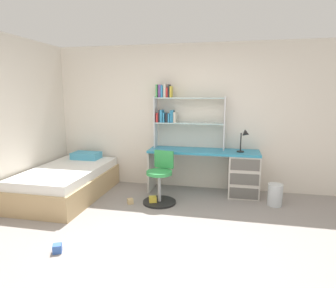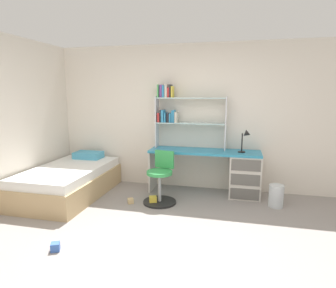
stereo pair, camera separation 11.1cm
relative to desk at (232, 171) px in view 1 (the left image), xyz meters
name	(u,v)px [view 1 (the left image)]	position (x,y,z in m)	size (l,w,h in m)	color
ground_plane	(161,254)	(-0.76, -2.02, -0.43)	(5.94, 5.61, 0.02)	gray
room_shell	(100,122)	(-1.98, -0.82, 0.86)	(5.94, 5.61, 2.55)	silver
desk	(232,171)	(0.00, 0.00, 0.00)	(1.86, 0.52, 0.75)	teal
bookshelf_hutch	(178,111)	(-0.96, 0.14, 0.98)	(1.23, 0.22, 1.11)	silver
desk_lamp	(245,137)	(0.18, -0.05, 0.59)	(0.20, 0.17, 0.38)	black
swivel_chair	(160,183)	(-1.11, -0.59, -0.10)	(0.52, 0.52, 0.81)	black
bed_platform	(68,182)	(-2.67, -0.65, -0.17)	(1.08, 1.86, 0.62)	tan
waste_bin	(275,195)	(0.65, -0.36, -0.25)	(0.22, 0.22, 0.34)	silver
toy_block_blue_0	(57,248)	(-1.87, -2.24, -0.37)	(0.09, 0.09, 0.09)	#3860B7
toy_block_natural_1	(130,201)	(-1.55, -0.75, -0.38)	(0.08, 0.08, 0.08)	tan
toy_block_yellow_2	(153,200)	(-1.21, -0.68, -0.36)	(0.11, 0.11, 0.11)	gold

